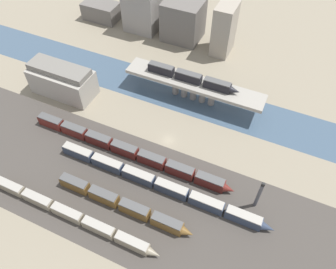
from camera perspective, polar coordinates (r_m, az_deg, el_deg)
The scene contains 15 objects.
ground_plane at distance 116.47m, azimuth 0.02°, elevation -1.04°, with size 400.00×400.00×0.00m, color gray.
railbed_yard at distance 104.58m, azimuth -5.53°, elevation -10.37°, with size 280.00×42.00×0.01m, color #423D38.
river_water at distance 131.59m, azimuth 4.35°, elevation 6.32°, with size 320.00×18.96×0.01m, color #3D5166.
bridge at distance 127.05m, azimuth 4.53°, elevation 8.52°, with size 54.62×9.16×8.45m.
train_on_bridge at distance 125.07m, azimuth 4.17°, elevation 9.84°, with size 36.56×2.93×3.57m.
train_yard_near at distance 103.07m, azimuth -16.54°, elevation -13.25°, with size 57.06×2.71×3.41m.
train_yard_mid at distance 101.17m, azimuth -7.96°, elevation -11.93°, with size 44.64×3.03×4.07m.
train_yard_far at distance 103.93m, azimuth -1.66°, elevation -8.60°, with size 72.23×2.99×3.79m.
train_yard_outer at distance 112.00m, azimuth -7.06°, elevation -2.79°, with size 74.33×3.13×4.09m.
warehouse_building at distance 136.37m, azimuth -17.91°, elevation 8.97°, with size 25.10×11.78×12.80m.
signal_tower at distance 100.69m, azimuth 15.52°, elevation -10.12°, with size 1.06×1.06×12.41m.
city_block_far_left at distance 180.01m, azimuth -11.52°, elevation 20.33°, with size 17.73×10.64×8.36m, color #605B56.
city_block_left at distance 166.72m, azimuth -4.35°, elevation 21.41°, with size 15.61×15.21×22.46m, color gray.
city_block_center at distance 159.85m, azimuth 2.65°, elevation 19.27°, with size 17.35×15.36×18.23m, color #605B56.
city_block_right at distance 151.30m, azimuth 9.76°, elevation 17.60°, with size 8.12×12.56×22.38m, color gray.
Camera 1 is at (30.40, -66.78, 90.46)m, focal length 35.00 mm.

